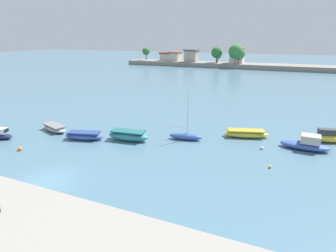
# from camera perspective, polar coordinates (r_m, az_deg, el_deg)

# --- Properties ---
(ground_plane) EXTENTS (400.00, 400.00, 0.00)m
(ground_plane) POSITION_cam_1_polar(r_m,az_deg,el_deg) (26.26, -23.59, -10.27)
(ground_plane) COLOR slate
(moored_boat_1) EXTENTS (4.86, 3.08, 0.82)m
(moored_boat_1) POSITION_cam_1_polar(r_m,az_deg,el_deg) (39.13, -22.24, -0.35)
(moored_boat_1) COLOR #9E9EA3
(moored_boat_1) RESTS_ON ground
(moored_boat_2) EXTENTS (4.97, 2.81, 0.94)m
(moored_boat_2) POSITION_cam_1_polar(r_m,az_deg,el_deg) (34.67, -16.80, -1.92)
(moored_boat_2) COLOR #3856A8
(moored_boat_2) RESTS_ON ground
(moored_boat_3) EXTENTS (5.15, 2.43, 1.20)m
(moored_boat_3) POSITION_cam_1_polar(r_m,az_deg,el_deg) (33.19, -8.15, -1.96)
(moored_boat_3) COLOR teal
(moored_boat_3) RESTS_ON ground
(moored_boat_4) EXTENTS (4.07, 1.75, 5.45)m
(moored_boat_4) POSITION_cam_1_polar(r_m,az_deg,el_deg) (33.18, 3.64, -2.07)
(moored_boat_4) COLOR #3856A8
(moored_boat_4) RESTS_ON ground
(moored_boat_5) EXTENTS (5.66, 3.21, 0.92)m
(moored_boat_5) POSITION_cam_1_polar(r_m,az_deg,el_deg) (35.25, 15.68, -1.51)
(moored_boat_5) COLOR yellow
(moored_boat_5) RESTS_ON ground
(moored_boat_6) EXTENTS (5.06, 2.14, 1.68)m
(moored_boat_6) POSITION_cam_1_polar(r_m,az_deg,el_deg) (33.73, 26.45, -3.33)
(moored_boat_6) COLOR #3856A8
(moored_boat_6) RESTS_ON ground
(moored_boat_7) EXTENTS (5.09, 2.85, 1.54)m
(moored_boat_7) POSITION_cam_1_polar(r_m,az_deg,el_deg) (37.47, 30.23, -2.01)
(moored_boat_7) COLOR yellow
(moored_boat_7) RESTS_ON ground
(mooring_buoy_1) EXTENTS (0.34, 0.34, 0.34)m
(mooring_buoy_1) POSITION_cam_1_polar(r_m,az_deg,el_deg) (32.05, 18.71, -4.27)
(mooring_buoy_1) COLOR white
(mooring_buoy_1) RESTS_ON ground
(mooring_buoy_2) EXTENTS (0.28, 0.28, 0.28)m
(mooring_buoy_2) POSITION_cam_1_polar(r_m,az_deg,el_deg) (27.91, 20.20, -7.84)
(mooring_buoy_2) COLOR yellow
(mooring_buoy_2) RESTS_ON ground
(mooring_buoy_3) EXTENTS (0.43, 0.43, 0.43)m
(mooring_buoy_3) POSITION_cam_1_polar(r_m,az_deg,el_deg) (34.04, -28.12, -4.12)
(mooring_buoy_3) COLOR orange
(mooring_buoy_3) RESTS_ON ground
(distant_shoreline) EXTENTS (96.59, 10.75, 9.08)m
(distant_shoreline) POSITION_cam_1_polar(r_m,az_deg,el_deg) (116.15, 12.67, 12.71)
(distant_shoreline) COLOR gray
(distant_shoreline) RESTS_ON ground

